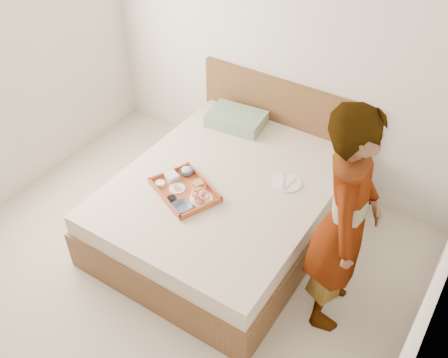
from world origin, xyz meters
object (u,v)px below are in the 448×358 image
tray (185,190)px  dinner_plate (287,183)px  bed (225,206)px  person (344,223)px

tray → dinner_plate: (0.61, 0.52, -0.02)m
bed → tray: 0.45m
person → dinner_plate: bearing=37.3°
bed → tray: bearing=-125.2°
tray → person: bearing=25.1°
bed → dinner_plate: (0.42, 0.24, 0.27)m
bed → person: (1.05, -0.25, 0.60)m
bed → dinner_plate: bearing=29.8°
tray → dinner_plate: tray is taller
tray → person: size_ratio=0.29×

